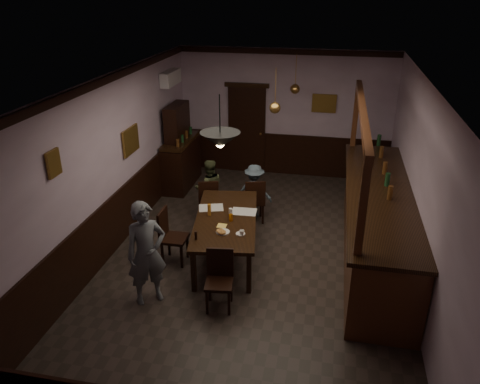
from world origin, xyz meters
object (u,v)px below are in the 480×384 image
(bar_counter, at_px, (376,222))
(pendant_brass_far, at_px, (295,89))
(chair_far_right, at_px, (255,199))
(person_seated_left, at_px, (209,188))
(coffee_cup, at_px, (242,233))
(soda_can, at_px, (231,217))
(dining_table, at_px, (226,221))
(person_standing, at_px, (147,253))
(sideboard, at_px, (180,154))
(person_seated_right, at_px, (254,191))
(chair_far_left, at_px, (208,199))
(pendant_iron, at_px, (220,140))
(chair_side, at_px, (170,234))
(pendant_brass_mid, at_px, (275,108))
(chair_near, at_px, (220,276))

(bar_counter, relative_size, pendant_brass_far, 5.71)
(chair_far_right, xyz_separation_m, pendant_brass_far, (0.53, 1.73, 1.80))
(person_seated_left, distance_m, coffee_cup, 2.27)
(person_seated_left, distance_m, soda_can, 1.75)
(dining_table, bearing_deg, person_standing, -121.05)
(dining_table, distance_m, sideboard, 3.31)
(person_seated_right, bearing_deg, soda_can, 94.44)
(person_standing, height_order, person_seated_left, person_standing)
(coffee_cup, distance_m, pendant_brass_far, 3.91)
(chair_far_left, xyz_separation_m, pendant_iron, (0.76, -1.98, 1.88))
(chair_far_left, height_order, soda_can, chair_far_left)
(chair_side, distance_m, sideboard, 3.27)
(chair_far_right, height_order, coffee_cup, chair_far_right)
(sideboard, height_order, pendant_brass_mid, pendant_brass_mid)
(coffee_cup, bearing_deg, pendant_brass_mid, 74.80)
(chair_side, bearing_deg, person_seated_left, -6.60)
(person_standing, height_order, coffee_cup, person_standing)
(soda_can, bearing_deg, chair_far_left, 119.86)
(chair_far_left, height_order, chair_near, chair_near)
(sideboard, bearing_deg, pendant_brass_far, 5.45)
(chair_far_right, height_order, person_seated_right, person_seated_right)
(sideboard, bearing_deg, chair_near, -64.95)
(soda_can, bearing_deg, chair_near, -85.14)
(person_seated_right, bearing_deg, person_standing, 78.55)
(coffee_cup, relative_size, bar_counter, 0.02)
(person_standing, relative_size, pendant_iron, 2.15)
(chair_far_right, distance_m, person_seated_right, 0.28)
(person_seated_left, relative_size, pendant_brass_far, 1.47)
(pendant_iron, bearing_deg, pendant_brass_far, 80.21)
(soda_can, height_order, pendant_iron, pendant_iron)
(chair_far_left, relative_size, pendant_iron, 1.20)
(pendant_brass_mid, bearing_deg, chair_far_left, -170.44)
(pendant_iron, bearing_deg, chair_far_left, 110.87)
(chair_side, xyz_separation_m, sideboard, (-0.84, 3.15, 0.24))
(sideboard, relative_size, pendant_brass_far, 2.35)
(dining_table, bearing_deg, soda_can, -40.23)
(person_seated_left, xyz_separation_m, pendant_brass_mid, (1.28, -0.06, 1.70))
(person_standing, bearing_deg, pendant_iron, -6.33)
(dining_table, height_order, coffee_cup, coffee_cup)
(dining_table, xyz_separation_m, person_seated_left, (-0.69, 1.46, -0.09))
(chair_far_right, relative_size, sideboard, 0.48)
(sideboard, bearing_deg, person_seated_right, -32.37)
(chair_far_left, xyz_separation_m, sideboard, (-1.09, 1.63, 0.27))
(person_standing, height_order, pendant_brass_mid, pendant_brass_mid)
(chair_near, relative_size, sideboard, 0.47)
(dining_table, bearing_deg, pendant_brass_far, 75.54)
(chair_near, bearing_deg, coffee_cup, 70.03)
(chair_far_left, bearing_deg, coffee_cup, 101.59)
(dining_table, bearing_deg, pendant_brass_mid, 67.16)
(chair_side, height_order, person_seated_right, person_seated_right)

